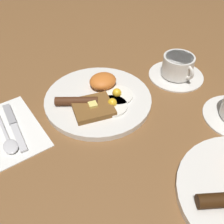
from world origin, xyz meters
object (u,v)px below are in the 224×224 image
at_px(knife, 13,123).
at_px(spoon, 8,141).
at_px(teacup_near, 177,68).
at_px(breakfast_plate_near, 99,98).

bearing_deg(knife, spoon, -23.41).
bearing_deg(spoon, teacup_near, 90.33).
xyz_separation_m(teacup_near, spoon, (0.49, -0.04, -0.02)).
bearing_deg(breakfast_plate_near, teacup_near, 170.44).
bearing_deg(teacup_near, knife, -11.34).
relative_size(teacup_near, knife, 0.95).
height_order(breakfast_plate_near, spoon, breakfast_plate_near).
bearing_deg(breakfast_plate_near, spoon, -0.38).
distance_m(breakfast_plate_near, spoon, 0.24).
bearing_deg(spoon, breakfast_plate_near, 95.01).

